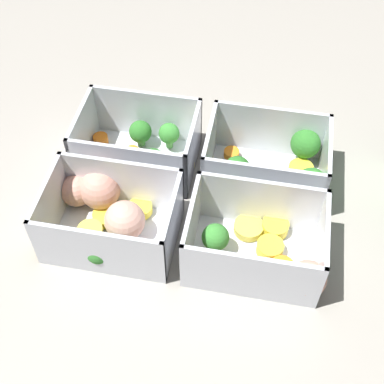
{
  "coord_description": "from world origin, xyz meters",
  "views": [
    {
      "loc": [
        0.08,
        -0.42,
        0.54
      ],
      "look_at": [
        0.0,
        0.0,
        0.03
      ],
      "focal_mm": 50.0,
      "sensor_mm": 36.0,
      "label": 1
    }
  ],
  "objects_px": {
    "container_near_left": "(106,214)",
    "container_near_right": "(260,249)",
    "container_far_left": "(134,152)",
    "container_far_right": "(273,168)"
  },
  "relations": [
    {
      "from": "container_near_left",
      "to": "container_near_right",
      "type": "bearing_deg",
      "value": -4.65
    },
    {
      "from": "container_near_right",
      "to": "container_far_left",
      "type": "distance_m",
      "value": 0.22
    },
    {
      "from": "container_near_right",
      "to": "container_far_right",
      "type": "height_order",
      "value": "same"
    },
    {
      "from": "container_far_left",
      "to": "container_near_left",
      "type": "bearing_deg",
      "value": -94.01
    },
    {
      "from": "container_near_right",
      "to": "container_near_left",
      "type": "bearing_deg",
      "value": 175.35
    },
    {
      "from": "container_near_right",
      "to": "container_far_left",
      "type": "relative_size",
      "value": 1.15
    },
    {
      "from": "container_near_left",
      "to": "container_far_left",
      "type": "xyz_separation_m",
      "value": [
        0.01,
        0.11,
        0.0
      ]
    },
    {
      "from": "container_far_right",
      "to": "container_far_left",
      "type": "bearing_deg",
      "value": -178.81
    },
    {
      "from": "container_near_right",
      "to": "container_far_right",
      "type": "bearing_deg",
      "value": 88.0
    },
    {
      "from": "container_near_left",
      "to": "container_near_right",
      "type": "xyz_separation_m",
      "value": [
        0.19,
        -0.02,
        -0.0
      ]
    }
  ]
}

